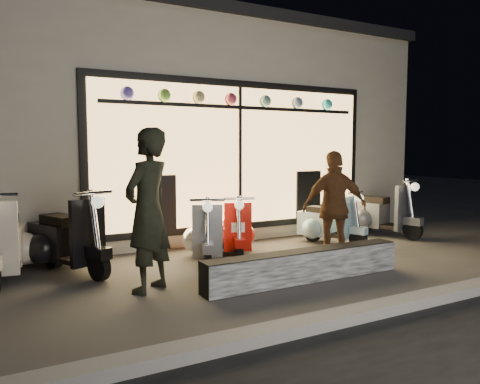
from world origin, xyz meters
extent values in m
plane|color=#383533|center=(0.00, 0.00, 0.00)|extent=(40.00, 40.00, 0.00)
cube|color=slate|center=(0.00, -2.00, 0.06)|extent=(40.00, 0.25, 0.12)
cube|color=beige|center=(0.00, 5.00, 2.00)|extent=(10.00, 6.00, 4.00)
cube|color=black|center=(0.00, 5.00, 4.10)|extent=(10.20, 6.20, 0.20)
cube|color=black|center=(0.80, 1.98, 1.55)|extent=(5.45, 0.06, 2.65)
cube|color=#FFBF6B|center=(0.80, 1.94, 1.55)|extent=(5.20, 0.04, 2.40)
cube|color=black|center=(0.80, 1.90, 2.40)|extent=(4.90, 0.06, 0.06)
cube|color=black|center=(0.34, -0.65, 0.20)|extent=(2.82, 0.28, 0.40)
cylinder|color=black|center=(-0.52, 0.42, 0.16)|extent=(0.21, 0.33, 0.32)
cylinder|color=black|center=(-0.17, 1.27, 0.16)|extent=(0.22, 0.33, 0.32)
cube|color=silver|center=(-0.45, 0.60, 0.52)|extent=(0.42, 0.23, 0.76)
cube|color=silver|center=(-0.20, 1.19, 0.35)|extent=(0.61, 0.75, 0.43)
cube|color=black|center=(-0.24, 1.10, 0.61)|extent=(0.44, 0.58, 0.11)
sphere|color=#FFF2CC|center=(-0.53, 0.41, 0.88)|extent=(0.18, 0.18, 0.14)
cylinder|color=black|center=(0.05, 0.57, 0.15)|extent=(0.20, 0.32, 0.31)
cylinder|color=black|center=(0.38, 1.41, 0.15)|extent=(0.21, 0.33, 0.31)
cube|color=red|center=(0.12, 0.75, 0.51)|extent=(0.41, 0.21, 0.74)
cube|color=red|center=(0.35, 1.33, 0.34)|extent=(0.59, 0.73, 0.42)
cube|color=black|center=(0.32, 1.24, 0.60)|extent=(0.42, 0.57, 0.11)
sphere|color=#FFF2CC|center=(0.05, 0.56, 0.86)|extent=(0.18, 0.18, 0.14)
cylinder|color=black|center=(-1.96, 0.62, 0.18)|extent=(0.24, 0.38, 0.36)
cylinder|color=black|center=(-2.38, 1.60, 0.18)|extent=(0.26, 0.38, 0.36)
cube|color=black|center=(-2.05, 0.83, 0.60)|extent=(0.48, 0.26, 0.88)
cube|color=black|center=(-2.34, 1.51, 0.41)|extent=(0.71, 0.87, 0.49)
cube|color=black|center=(-2.30, 1.41, 0.71)|extent=(0.51, 0.67, 0.13)
sphere|color=#FFF2CC|center=(-1.95, 0.61, 1.02)|extent=(0.21, 0.21, 0.16)
cylinder|color=black|center=(-2.96, 1.67, 0.19)|extent=(0.19, 0.39, 0.37)
cube|color=beige|center=(-2.98, 1.56, 0.42)|extent=(0.58, 0.83, 0.50)
cube|color=black|center=(-3.00, 1.45, 0.72)|extent=(0.41, 0.66, 0.13)
cylinder|color=black|center=(2.31, 0.51, 0.15)|extent=(0.19, 0.32, 0.31)
cylinder|color=black|center=(2.00, 1.35, 0.15)|extent=(0.21, 0.32, 0.31)
cube|color=#8DB8C8|center=(2.25, 0.69, 0.50)|extent=(0.41, 0.20, 0.74)
cube|color=#8DB8C8|center=(2.04, 1.27, 0.34)|extent=(0.57, 0.72, 0.41)
cube|color=black|center=(2.07, 1.19, 0.59)|extent=(0.41, 0.56, 0.11)
sphere|color=#FFF2CC|center=(2.32, 0.50, 0.85)|extent=(0.17, 0.17, 0.13)
cylinder|color=black|center=(3.70, 0.57, 0.18)|extent=(0.20, 0.37, 0.35)
cylinder|color=black|center=(3.40, 1.57, 0.18)|extent=(0.22, 0.37, 0.35)
cube|color=#525359|center=(3.64, 0.78, 0.58)|extent=(0.48, 0.20, 0.85)
cube|color=#525359|center=(3.43, 1.47, 0.39)|extent=(0.62, 0.82, 0.48)
cube|color=black|center=(3.46, 1.37, 0.68)|extent=(0.44, 0.64, 0.12)
sphere|color=#FFF2CC|center=(3.70, 0.56, 0.99)|extent=(0.19, 0.19, 0.16)
imported|color=black|center=(-1.53, -0.10, 0.96)|extent=(0.84, 0.78, 1.93)
imported|color=brown|center=(1.30, -0.07, 0.83)|extent=(1.05, 0.69, 1.65)
camera|label=1|loc=(-3.17, -5.37, 1.69)|focal=35.00mm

